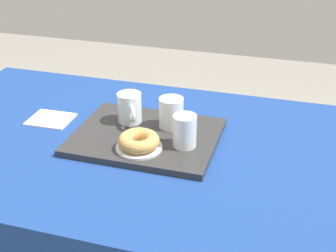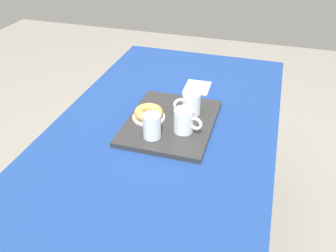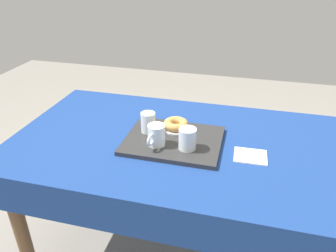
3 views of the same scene
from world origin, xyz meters
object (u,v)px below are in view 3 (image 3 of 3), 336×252
at_px(water_glass_near, 148,123).
at_px(donut_plate_left, 176,128).
at_px(paper_napkin, 250,156).
at_px(dining_table, 177,158).
at_px(serving_tray, 173,140).
at_px(tea_mug_right, 187,139).
at_px(sugar_donut_left, 176,124).
at_px(tea_mug_left, 156,136).

xyz_separation_m(water_glass_near, donut_plate_left, (-0.12, -0.05, -0.04)).
relative_size(water_glass_near, paper_napkin, 0.70).
distance_m(dining_table, donut_plate_left, 0.14).
height_order(serving_tray, tea_mug_right, tea_mug_right).
relative_size(serving_tray, sugar_donut_left, 3.64).
xyz_separation_m(donut_plate_left, sugar_donut_left, (0.00, 0.00, 0.02)).
bearing_deg(serving_tray, tea_mug_left, 50.00).
xyz_separation_m(tea_mug_right, water_glass_near, (0.20, -0.10, -0.00)).
bearing_deg(water_glass_near, tea_mug_left, 123.70).
bearing_deg(tea_mug_right, tea_mug_left, 2.73).
xyz_separation_m(dining_table, tea_mug_left, (0.07, 0.09, 0.16)).
bearing_deg(donut_plate_left, paper_napkin, 160.78).
distance_m(serving_tray, tea_mug_left, 0.10).
bearing_deg(serving_tray, sugar_donut_left, -83.46).
xyz_separation_m(tea_mug_left, water_glass_near, (0.07, -0.10, -0.00)).
bearing_deg(tea_mug_left, donut_plate_left, -106.80).
bearing_deg(sugar_donut_left, water_glass_near, 25.08).
xyz_separation_m(serving_tray, tea_mug_right, (-0.07, 0.06, 0.05)).
xyz_separation_m(dining_table, water_glass_near, (0.14, -0.01, 0.16)).
bearing_deg(donut_plate_left, tea_mug_right, 119.18).
bearing_deg(dining_table, water_glass_near, -4.87).
height_order(donut_plate_left, sugar_donut_left, sugar_donut_left).
bearing_deg(sugar_donut_left, dining_table, 108.13).
xyz_separation_m(water_glass_near, sugar_donut_left, (-0.12, -0.05, -0.02)).
relative_size(tea_mug_right, sugar_donut_left, 0.92).
relative_size(serving_tray, donut_plate_left, 3.22).
relative_size(dining_table, donut_plate_left, 11.44).
height_order(serving_tray, sugar_donut_left, sugar_donut_left).
relative_size(donut_plate_left, sugar_donut_left, 1.13).
distance_m(dining_table, sugar_donut_left, 0.16).
distance_m(donut_plate_left, paper_napkin, 0.37).
bearing_deg(tea_mug_right, paper_napkin, -173.36).
height_order(tea_mug_right, paper_napkin, tea_mug_right).
bearing_deg(dining_table, paper_napkin, 170.46).
bearing_deg(dining_table, donut_plate_left, -71.87).
bearing_deg(paper_napkin, serving_tray, -5.44).
distance_m(donut_plate_left, sugar_donut_left, 0.02).
distance_m(tea_mug_right, donut_plate_left, 0.18).
bearing_deg(sugar_donut_left, donut_plate_left, 0.00).
height_order(dining_table, donut_plate_left, donut_plate_left).
xyz_separation_m(serving_tray, water_glass_near, (0.13, -0.03, 0.05)).
distance_m(serving_tray, paper_napkin, 0.34).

